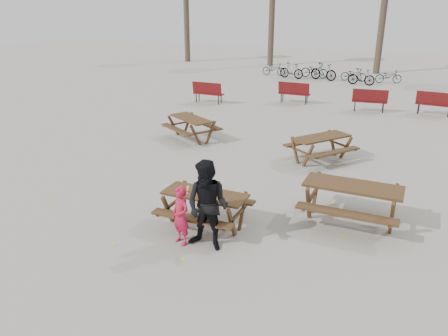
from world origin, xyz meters
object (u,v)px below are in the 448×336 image
at_px(adult, 208,206).
at_px(picnic_table_east, 351,204).
at_px(soda_bottle, 188,190).
at_px(main_picnic_table, 205,201).
at_px(child, 181,216).
at_px(picnic_table_far, 321,149).
at_px(food_tray, 206,194).
at_px(picnic_table_north, 192,128).

relative_size(adult, picnic_table_east, 0.88).
bearing_deg(soda_bottle, main_picnic_table, 25.17).
distance_m(child, picnic_table_far, 6.24).
height_order(food_tray, adult, adult).
height_order(picnic_table_east, picnic_table_far, picnic_table_east).
bearing_deg(food_tray, adult, -60.86).
height_order(main_picnic_table, soda_bottle, soda_bottle).
bearing_deg(picnic_table_east, main_picnic_table, -152.45).
distance_m(main_picnic_table, food_tray, 0.23).
height_order(main_picnic_table, adult, adult).
xyz_separation_m(main_picnic_table, picnic_table_far, (1.36, 5.20, -0.20)).
relative_size(main_picnic_table, picnic_table_far, 1.00).
relative_size(child, picnic_table_east, 0.59).
bearing_deg(soda_bottle, picnic_table_far, 72.56).
bearing_deg(picnic_table_north, picnic_table_east, -3.26).
distance_m(main_picnic_table, picnic_table_far, 5.38).
relative_size(food_tray, soda_bottle, 1.06).
relative_size(food_tray, picnic_table_far, 0.10).
distance_m(child, picnic_table_east, 3.76).
distance_m(soda_bottle, picnic_table_east, 3.57).
height_order(soda_bottle, picnic_table_far, soda_bottle).
relative_size(soda_bottle, picnic_table_far, 0.09).
bearing_deg(child, picnic_table_east, 61.99).
height_order(child, picnic_table_east, child).
bearing_deg(picnic_table_far, soda_bottle, -161.65).
xyz_separation_m(soda_bottle, picnic_table_far, (1.68, 5.35, -0.46)).
xyz_separation_m(picnic_table_north, picnic_table_far, (4.68, -0.40, -0.00)).
distance_m(picnic_table_east, picnic_table_far, 4.03).
bearing_deg(adult, soda_bottle, 141.93).
xyz_separation_m(child, picnic_table_north, (-3.20, 6.46, -0.22)).
bearing_deg(main_picnic_table, picnic_table_east, 27.15).
relative_size(main_picnic_table, soda_bottle, 10.59).
xyz_separation_m(adult, picnic_table_north, (-3.77, 6.39, -0.52)).
bearing_deg(adult, main_picnic_table, 121.36).
relative_size(soda_bottle, picnic_table_east, 0.08).
bearing_deg(adult, food_tray, 120.44).
relative_size(child, adult, 0.67).
xyz_separation_m(food_tray, child, (-0.17, -0.78, -0.18)).
height_order(main_picnic_table, picnic_table_far, picnic_table_far).
height_order(main_picnic_table, food_tray, food_tray).
bearing_deg(soda_bottle, adult, -39.38).
xyz_separation_m(food_tray, picnic_table_east, (2.78, 1.54, -0.35)).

